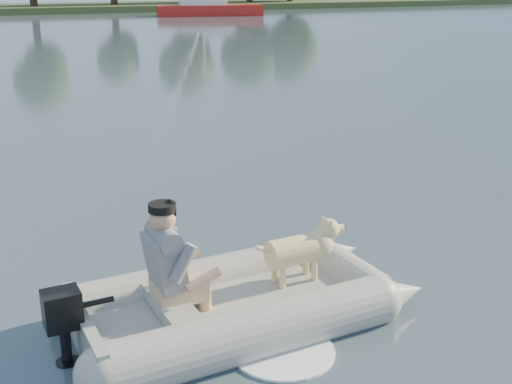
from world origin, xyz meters
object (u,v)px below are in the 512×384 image
dog (295,255)px  sailboat (208,9)px  dinghy (239,263)px  man (167,257)px

dog → sailboat: size_ratio=0.08×
dinghy → man: size_ratio=4.14×
man → sailboat: 52.14m
sailboat → man: bearing=-98.3°
man → sailboat: bearing=66.3°
man → sailboat: (18.42, 48.78, -0.26)m
man → dog: man is taller
dog → dinghy: bearing=-175.4°
man → dog: bearing=0.0°
dog → sailboat: sailboat is taller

